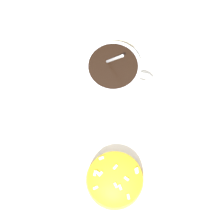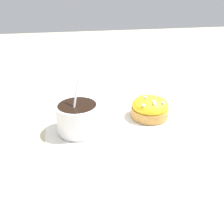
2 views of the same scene
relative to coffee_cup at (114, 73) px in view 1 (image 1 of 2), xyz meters
The scene contains 4 objects.
ground_plane 0.09m from the coffee_cup, ahead, with size 3.00×3.00×0.00m, color #C6B793.
paper_napkin 0.09m from the coffee_cup, ahead, with size 0.30×0.31×0.00m.
coffee_cup is the anchor object (origin of this frame).
frosted_pastry 0.16m from the coffee_cup, ahead, with size 0.08×0.08×0.05m.
Camera 1 is at (0.16, 0.02, 0.56)m, focal length 60.00 mm.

